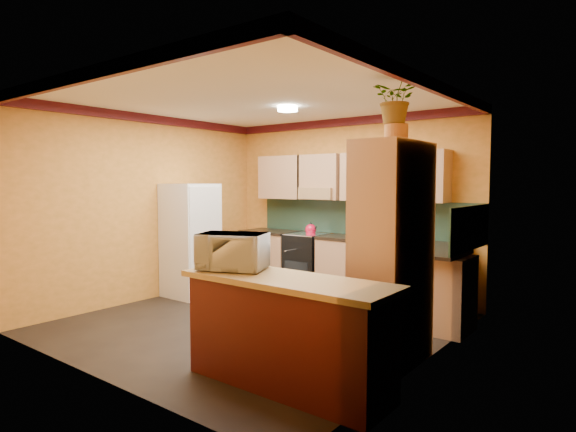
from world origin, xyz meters
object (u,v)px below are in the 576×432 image
at_px(base_cabinets_back, 341,268).
at_px(stove, 307,263).
at_px(fridge, 190,240).
at_px(microwave, 233,251).
at_px(pantry, 392,253).
at_px(breakfast_bar, 287,335).

height_order(base_cabinets_back, stove, stove).
xyz_separation_m(stove, fridge, (-1.21, -1.34, 0.39)).
bearing_deg(microwave, pantry, 20.81).
xyz_separation_m(fridge, microwave, (2.53, -1.68, 0.24)).
bearing_deg(fridge, microwave, -33.66).
distance_m(base_cabinets_back, pantry, 2.72).
xyz_separation_m(pantry, microwave, (-1.07, -1.05, 0.04)).
relative_size(stove, microwave, 1.53).
distance_m(breakfast_bar, microwave, 0.91).
xyz_separation_m(base_cabinets_back, fridge, (-1.84, -1.34, 0.41)).
xyz_separation_m(base_cabinets_back, stove, (-0.62, -0.00, 0.02)).
height_order(base_cabinets_back, breakfast_bar, same).
xyz_separation_m(base_cabinets_back, pantry, (1.76, -1.98, 0.61)).
distance_m(fridge, pantry, 3.66).
relative_size(fridge, breakfast_bar, 0.94).
height_order(fridge, breakfast_bar, fridge).
height_order(breakfast_bar, microwave, microwave).
bearing_deg(pantry, fridge, 169.95).
xyz_separation_m(breakfast_bar, microwave, (-0.63, 0.00, 0.65)).
bearing_deg(stove, pantry, -39.61).
bearing_deg(base_cabinets_back, pantry, -48.26).
xyz_separation_m(pantry, breakfast_bar, (-0.44, -1.05, -0.61)).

